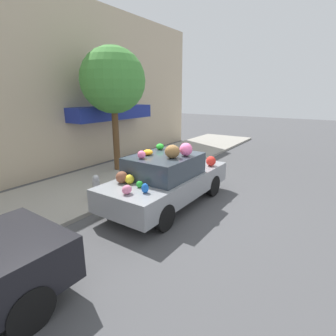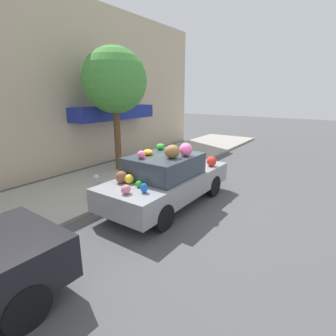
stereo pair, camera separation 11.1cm
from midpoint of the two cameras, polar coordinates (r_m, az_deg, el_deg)
ground_plane at (r=7.46m, az=-1.29°, el=-7.50°), size 60.00×60.00×0.00m
sidewalk_curb at (r=9.15m, az=-15.33°, el=-3.20°), size 24.00×3.20×0.11m
building_facade at (r=10.54m, az=-24.35°, el=15.65°), size 18.00×1.20×6.44m
street_tree at (r=10.08m, az=-12.23°, el=18.03°), size 2.34×2.34×4.48m
fire_hydrant at (r=7.59m, az=-15.75°, el=-4.01°), size 0.20×0.20×0.70m
art_car at (r=7.08m, az=-0.65°, el=-2.36°), size 4.10×1.75×1.75m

